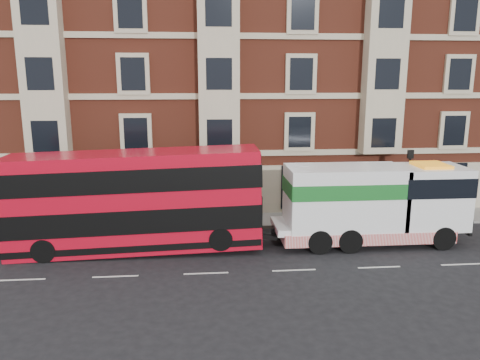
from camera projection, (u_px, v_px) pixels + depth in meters
name	position (u px, v px, depth m)	size (l,w,h in m)	color
ground	(206.00, 273.00, 20.97)	(120.00, 120.00, 0.00)	black
sidewalk	(204.00, 222.00, 28.25)	(90.00, 3.00, 0.15)	slate
victorian_terrace	(208.00, 57.00, 33.45)	(45.00, 12.00, 20.40)	brown
lamp_post_west	(95.00, 187.00, 25.93)	(0.35, 0.15, 4.35)	black
lamp_post_east	(408.00, 181.00, 27.44)	(0.35, 0.15, 4.35)	black
double_decker_bus	(135.00, 199.00, 23.26)	(12.42, 2.85, 5.03)	red
tow_truck	(370.00, 203.00, 24.37)	(9.95, 2.94, 4.14)	white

